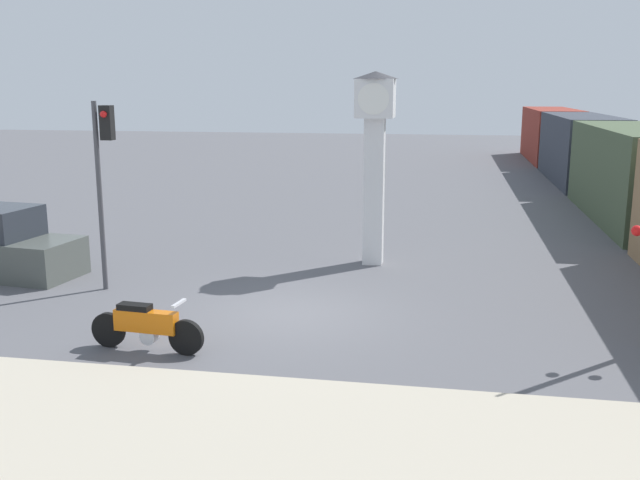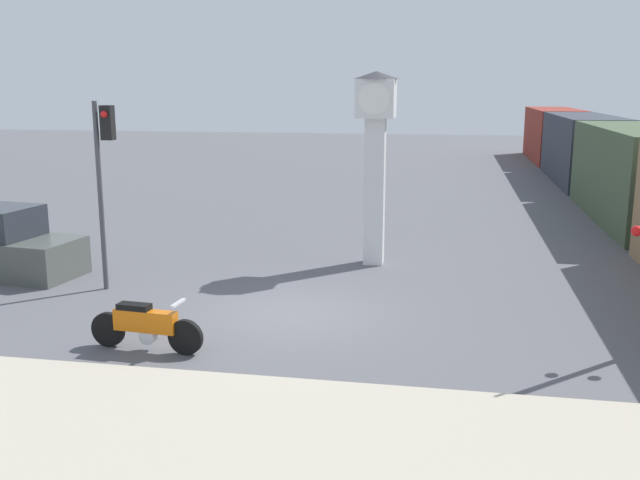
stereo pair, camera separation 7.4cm
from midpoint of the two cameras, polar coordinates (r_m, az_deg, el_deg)
The scene contains 6 objects.
ground_plane at distance 15.65m, azimuth -2.53°, elevation -5.90°, with size 120.00×120.00×0.00m, color #56565B.
sidewalk_strip at distance 9.79m, azimuth -11.43°, elevation -17.50°, with size 36.00×6.00×0.10m.
motorcycle at distance 13.78m, azimuth -13.89°, elevation -6.69°, with size 2.28×0.50×1.01m.
clock_tower at distance 19.51m, azimuth 4.29°, elevation 8.05°, with size 1.23×1.23×5.25m.
freight_train at distance 33.97m, azimuth 21.59°, elevation 6.02°, with size 2.80×43.79×3.40m.
traffic_light at distance 17.63m, azimuth -17.08°, elevation 5.94°, with size 0.50×0.35×4.53m.
Camera 1 is at (3.24, -14.52, 4.86)m, focal length 40.00 mm.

